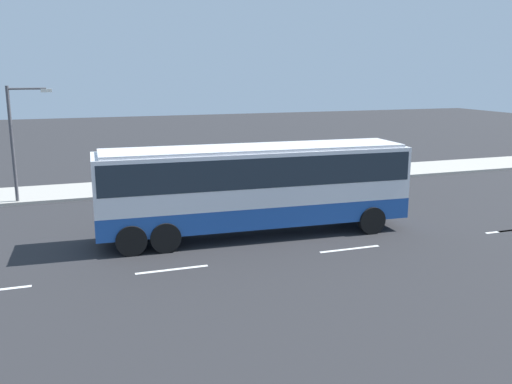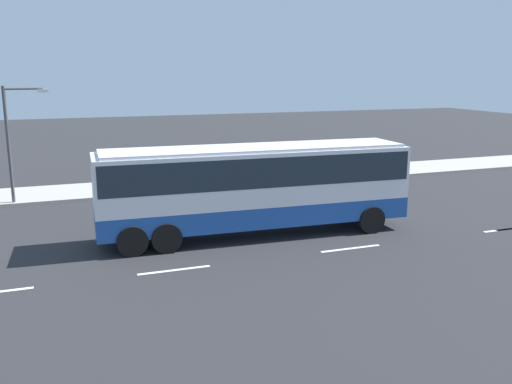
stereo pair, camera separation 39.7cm
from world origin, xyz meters
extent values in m
plane|color=#28282B|center=(0.00, 0.00, 0.00)|extent=(120.00, 120.00, 0.00)
cube|color=#A8A399|center=(0.00, 9.75, 0.07)|extent=(80.00, 4.00, 0.15)
cube|color=white|center=(-2.30, -3.46, 0.00)|extent=(2.40, 0.16, 0.01)
cube|color=white|center=(4.25, -3.46, 0.00)|extent=(2.40, 0.16, 0.01)
cube|color=white|center=(11.59, -3.46, 0.00)|extent=(2.40, 0.16, 0.01)
cube|color=#1E4C9E|center=(1.57, -0.62, 0.96)|extent=(12.28, 2.95, 0.82)
cube|color=silver|center=(1.57, -0.62, 2.39)|extent=(12.28, 2.95, 2.04)
cube|color=#1E2833|center=(1.57, -0.62, 2.70)|extent=(12.04, 2.97, 1.12)
cube|color=#1E2833|center=(7.61, -0.88, 2.49)|extent=(0.22, 2.24, 1.64)
cube|color=silver|center=(1.57, -0.62, 3.47)|extent=(11.79, 2.79, 0.12)
cylinder|color=black|center=(6.11, 0.36, 0.55)|extent=(1.11, 0.35, 1.10)
cylinder|color=black|center=(6.01, -1.97, 0.55)|extent=(1.11, 0.35, 1.10)
cylinder|color=black|center=(-2.08, 0.71, 0.55)|extent=(1.11, 0.35, 1.10)
cylinder|color=black|center=(-2.18, -1.63, 0.55)|extent=(1.11, 0.35, 1.10)
cylinder|color=black|center=(-3.27, 0.76, 0.55)|extent=(1.11, 0.35, 1.10)
cylinder|color=black|center=(-3.37, -1.57, 0.55)|extent=(1.11, 0.35, 1.10)
cylinder|color=brown|center=(8.80, 9.93, 0.59)|extent=(0.14, 0.14, 0.88)
cylinder|color=brown|center=(8.72, 10.06, 0.59)|extent=(0.14, 0.14, 0.88)
cylinder|color=#B2333F|center=(8.76, 10.00, 1.37)|extent=(0.32, 0.32, 0.66)
sphere|color=tan|center=(8.76, 10.00, 1.82)|extent=(0.24, 0.24, 0.24)
cylinder|color=#47474C|center=(-7.74, 8.10, 2.92)|extent=(0.16, 0.16, 5.55)
cylinder|color=#47474C|center=(-6.87, 8.10, 5.55)|extent=(1.72, 0.10, 0.10)
cube|color=silver|center=(-6.01, 8.10, 5.45)|extent=(0.50, 0.24, 0.16)
camera|label=1|loc=(-5.31, -20.57, 6.38)|focal=38.81mm
camera|label=2|loc=(-5.68, -20.44, 6.38)|focal=38.81mm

